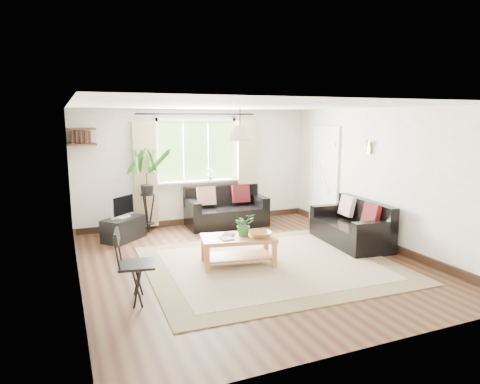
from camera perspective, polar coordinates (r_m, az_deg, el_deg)
name	(u,v)px	position (r m, az deg, el deg)	size (l,w,h in m)	color
floor	(250,262)	(6.77, 1.33, -9.33)	(5.50, 5.50, 0.00)	black
ceiling	(251,106)	(6.40, 1.42, 11.42)	(5.50, 5.50, 0.00)	white
wall_back	(197,167)	(9.03, -5.81, 3.30)	(5.00, 0.02, 2.40)	white
wall_front	(371,230)	(4.18, 17.09, -4.83)	(5.00, 0.02, 2.40)	white
wall_left	(74,198)	(5.92, -21.27, -0.80)	(0.02, 5.50, 2.40)	white
wall_right	(381,178)	(7.83, 18.30, 1.84)	(0.02, 5.50, 2.40)	white
rug	(271,264)	(6.67, 4.13, -9.57)	(3.70, 3.17, 0.02)	beige
window	(197,151)	(8.96, -5.77, 5.50)	(2.50, 0.16, 2.16)	white
door	(324,177)	(9.18, 11.13, 2.01)	(0.06, 0.96, 2.06)	silver
corner_shelf	(81,136)	(8.35, -20.41, 6.95)	(0.50, 0.50, 0.34)	black
pendant_lamp	(240,129)	(6.77, 0.00, 8.37)	(0.36, 0.36, 0.54)	beige
wall_sconce	(368,146)	(7.96, 16.71, 5.96)	(0.12, 0.12, 0.28)	beige
sofa_back	(226,208)	(8.89, -1.83, -2.10)	(1.63, 0.81, 0.77)	black
sofa_right	(350,224)	(7.85, 14.51, -4.11)	(0.79, 1.58, 0.74)	black
coffee_table	(238,251)	(6.58, -0.26, -7.84)	(1.11, 0.60, 0.45)	brown
table_plant	(244,224)	(6.54, 0.52, -4.34)	(0.31, 0.27, 0.34)	#316C2B
bowl	(260,234)	(6.48, 2.72, -5.66)	(0.35, 0.35, 0.09)	#A27038
book_a	(221,239)	(6.37, -2.59, -6.23)	(0.18, 0.24, 0.02)	silver
book_b	(222,234)	(6.59, -2.36, -5.66)	(0.17, 0.24, 0.02)	#513020
tv_stand	(124,229)	(8.18, -15.27, -4.76)	(0.78, 0.44, 0.42)	black
tv	(122,205)	(8.08, -15.41, -1.73)	(0.60, 0.20, 0.46)	#A5A5AA
palm_stand	(147,191)	(8.45, -12.26, 0.18)	(0.65, 0.65, 1.67)	black
folding_chair	(137,266)	(5.41, -13.59, -9.54)	(0.47, 0.47, 0.91)	black
sill_plant	(210,174)	(9.01, -4.05, 2.45)	(0.14, 0.10, 0.27)	#2D6023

